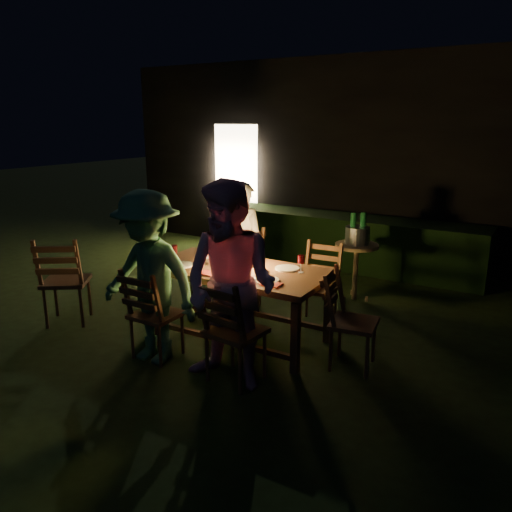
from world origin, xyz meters
The scene contains 29 objects.
garden_envelope centered at (-0.01, 6.15, 1.58)m, with size 40.00×40.00×3.20m.
dining_table centered at (-0.44, 0.64, 0.69)m, with size 1.86×0.95×0.77m.
chair_near_left centered at (-0.88, -0.14, 0.29)m, with size 0.43×0.46×0.95m.
chair_near_right centered at (0.02, -0.13, 0.31)m, with size 0.50×0.53×1.01m.
chair_far_left centered at (-0.90, 1.40, 0.31)m, with size 0.51×0.54×1.01m.
chair_far_right centered at (0.10, 1.41, 0.29)m, with size 0.45×0.48×0.94m.
chair_end centered at (0.79, 0.65, 0.29)m, with size 0.51×0.49×0.95m.
chair_spare centered at (-2.32, -0.01, 0.32)m, with size 0.68×0.68×1.06m.
person_house_side centered at (-0.90, 1.45, 0.77)m, with size 0.56×0.37×1.54m, color silver.
person_opp_right centered at (0.02, -0.18, 0.89)m, with size 0.86×0.67×1.78m, color #E09AB9.
person_opp_left centered at (-0.88, -0.19, 0.82)m, with size 1.06×0.61×1.63m, color #3A744D.
lantern centered at (-0.39, 0.69, 0.93)m, with size 0.16×0.16×0.35m.
plate_far_left centered at (-0.99, 0.85, 0.78)m, with size 0.25×0.25×0.01m, color white.
plate_near_left centered at (-0.99, 0.41, 0.78)m, with size 0.25×0.25×0.01m, color white.
plate_far_right centered at (0.01, 0.86, 0.78)m, with size 0.25×0.25×0.01m, color white.
plate_near_right centered at (0.01, 0.42, 0.78)m, with size 0.25×0.25×0.01m, color white.
wineglass_a centered at (-0.74, 0.91, 0.86)m, with size 0.06×0.06×0.18m, color #59070F, non-canonical shape.
wineglass_b centered at (-1.16, 0.51, 0.86)m, with size 0.06×0.06×0.18m, color #59070F, non-canonical shape.
wineglass_c centered at (-0.13, 0.36, 0.86)m, with size 0.06×0.06×0.18m, color #59070F, non-canonical shape.
wineglass_d centered at (0.18, 0.82, 0.86)m, with size 0.06×0.06×0.18m, color #59070F, non-canonical shape.
wineglass_e centered at (-0.53, 0.33, 0.86)m, with size 0.06×0.06×0.18m, color silver, non-canonical shape.
bottle_table centered at (-0.69, 0.63, 0.91)m, with size 0.07×0.07×0.28m, color #0F471E.
napkin_left centered at (-0.58, 0.31, 0.78)m, with size 0.18×0.14×0.01m, color red.
napkin_right centered at (0.12, 0.34, 0.78)m, with size 0.18×0.14×0.01m, color red.
phone centered at (-1.05, 0.33, 0.77)m, with size 0.14×0.07×0.01m, color black.
side_table centered at (0.18, 2.40, 0.64)m, with size 0.54×0.54×0.73m.
ice_bucket centered at (0.18, 2.40, 0.84)m, with size 0.30×0.30×0.22m, color #A5A8AD.
bottle_bucket_a centered at (0.13, 2.36, 0.89)m, with size 0.07×0.07×0.32m, color #0F471E.
bottle_bucket_b centered at (0.23, 2.44, 0.89)m, with size 0.07×0.07×0.32m, color #0F471E.
Camera 1 is at (2.23, -3.42, 2.22)m, focal length 35.00 mm.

